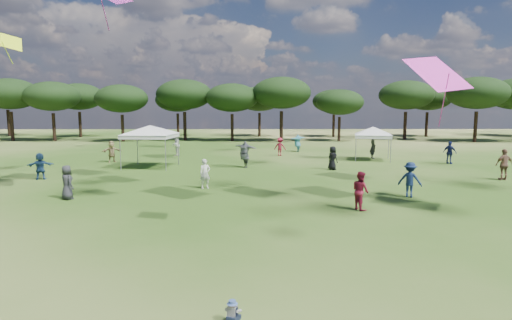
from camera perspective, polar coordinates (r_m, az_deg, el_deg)
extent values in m
cylinder|color=black|center=(59.23, -29.76, 3.93)|extent=(0.40, 0.40, 3.49)
ellipsoid|color=black|center=(59.19, -30.00, 7.64)|extent=(6.79, 6.79, 3.66)
cylinder|color=black|center=(56.66, -25.33, 3.99)|extent=(0.38, 0.38, 3.32)
ellipsoid|color=black|center=(56.61, -25.54, 7.67)|extent=(6.44, 6.44, 3.47)
cylinder|color=black|center=(53.01, -17.35, 4.08)|extent=(0.36, 0.36, 3.14)
ellipsoid|color=black|center=(52.95, -17.50, 7.82)|extent=(6.11, 6.11, 3.29)
cylinder|color=black|center=(52.90, -9.46, 4.48)|extent=(0.40, 0.40, 3.46)
ellipsoid|color=black|center=(52.85, -9.55, 8.61)|extent=(6.73, 6.73, 3.63)
cylinder|color=black|center=(51.15, -3.20, 4.34)|extent=(0.37, 0.37, 3.21)
ellipsoid|color=black|center=(51.09, -3.22, 8.29)|extent=(6.24, 6.24, 3.36)
cylinder|color=black|center=(50.76, 3.39, 4.51)|extent=(0.41, 0.41, 3.56)
ellipsoid|color=black|center=(50.72, 3.43, 8.93)|extent=(6.91, 6.91, 3.73)
cylinder|color=black|center=(52.04, 11.03, 4.08)|extent=(0.33, 0.33, 2.88)
ellipsoid|color=black|center=(51.97, 11.11, 7.57)|extent=(5.60, 5.60, 3.02)
cylinder|color=black|center=(56.78, 19.25, 4.35)|extent=(0.39, 0.39, 3.44)
ellipsoid|color=black|center=(56.74, 19.41, 8.17)|extent=(6.69, 6.69, 3.60)
cylinder|color=black|center=(55.93, 27.21, 3.96)|extent=(0.40, 0.40, 3.53)
ellipsoid|color=black|center=(55.89, 27.45, 7.94)|extent=(6.86, 6.86, 3.70)
cylinder|color=black|center=(68.89, -30.09, 4.30)|extent=(0.41, 0.41, 3.62)
ellipsoid|color=black|center=(68.87, -30.31, 7.61)|extent=(7.03, 7.03, 3.79)
cylinder|color=black|center=(62.47, -22.40, 4.41)|extent=(0.39, 0.39, 3.37)
ellipsoid|color=black|center=(62.43, -22.56, 7.81)|extent=(6.54, 6.54, 3.53)
cylinder|color=black|center=(60.65, -10.36, 4.65)|extent=(0.36, 0.36, 3.11)
ellipsoid|color=black|center=(60.59, -10.44, 7.89)|extent=(6.05, 6.05, 3.26)
cylinder|color=black|center=(58.99, 0.47, 4.74)|extent=(0.37, 0.37, 3.20)
ellipsoid|color=black|center=(58.94, 0.47, 8.16)|extent=(6.21, 6.21, 3.35)
cylinder|color=black|center=(58.86, 10.30, 4.51)|extent=(0.34, 0.34, 2.99)
ellipsoid|color=black|center=(58.79, 10.37, 7.72)|extent=(5.81, 5.81, 3.13)
cylinder|color=black|center=(62.90, 21.79, 4.43)|extent=(0.38, 0.38, 3.31)
ellipsoid|color=black|center=(62.86, 21.95, 7.74)|extent=(6.43, 6.43, 3.47)
cylinder|color=gray|center=(29.34, -17.64, 0.82)|extent=(0.06, 0.06, 2.23)
cylinder|color=gray|center=(28.29, -11.97, 0.78)|extent=(0.06, 0.06, 2.23)
cylinder|color=gray|center=(32.14, -15.53, 1.44)|extent=(0.06, 0.06, 2.23)
cylinder|color=gray|center=(31.18, -10.31, 1.41)|extent=(0.06, 0.06, 2.23)
cube|color=silver|center=(30.11, -13.92, 3.14)|extent=(3.51, 3.51, 0.25)
pyramid|color=silver|center=(30.06, -13.97, 4.52)|extent=(6.47, 6.47, 0.60)
cylinder|color=gray|center=(33.14, 13.16, 1.43)|extent=(0.06, 0.06, 1.93)
cylinder|color=gray|center=(33.23, 17.52, 1.29)|extent=(0.06, 0.06, 1.93)
cylinder|color=gray|center=(35.65, 13.18, 1.83)|extent=(0.06, 0.06, 1.93)
cylinder|color=gray|center=(35.74, 17.24, 1.71)|extent=(0.06, 0.06, 1.93)
cube|color=silver|center=(34.34, 15.33, 3.10)|extent=(3.26, 3.26, 0.25)
pyramid|color=silver|center=(34.30, 15.37, 4.30)|extent=(5.31, 5.31, 0.60)
cube|color=#151D31|center=(8.99, -3.17, -20.41)|extent=(0.25, 0.25, 0.15)
cube|color=#151D31|center=(9.15, -3.22, -20.15)|extent=(0.13, 0.19, 0.08)
cube|color=#151D31|center=(9.10, -2.40, -20.29)|extent=(0.13, 0.19, 0.08)
cube|color=white|center=(8.92, -3.18, -19.48)|extent=(0.22, 0.19, 0.19)
cylinder|color=white|center=(9.00, -3.79, -19.21)|extent=(0.12, 0.20, 0.12)
cylinder|color=white|center=(8.92, -2.29, -19.46)|extent=(0.12, 0.20, 0.12)
sphere|color=#E0B293|center=(8.86, -3.19, -18.72)|extent=(0.13, 0.13, 0.13)
cone|color=#4D70B4|center=(8.85, -3.19, -18.54)|extent=(0.22, 0.22, 0.02)
cylinder|color=#4D70B4|center=(8.83, -3.19, -18.36)|extent=(0.15, 0.15, 0.06)
imported|color=maroon|center=(18.00, 13.77, -3.99)|extent=(0.83, 0.93, 1.59)
imported|color=#8F794E|center=(33.89, -18.68, 1.07)|extent=(1.52, 1.15, 1.60)
imported|color=navy|center=(34.22, 24.43, 0.92)|extent=(0.93, 1.01, 1.66)
imported|color=maroon|center=(36.25, 3.21, 1.79)|extent=(1.11, 0.82, 1.54)
imported|color=#2B6E83|center=(39.57, 5.57, 2.27)|extent=(1.79, 1.75, 1.60)
imported|color=black|center=(28.71, 10.17, 0.26)|extent=(0.86, 0.91, 1.57)
imported|color=navy|center=(21.12, 19.84, -2.48)|extent=(1.23, 1.02, 1.65)
imported|color=#4D4E52|center=(29.27, -1.51, 0.75)|extent=(1.90, 2.11, 1.82)
imported|color=brown|center=(28.19, 30.19, -0.52)|extent=(1.10, 0.56, 1.80)
imported|color=navy|center=(27.55, -26.83, -0.73)|extent=(1.51, 0.96, 1.55)
imported|color=beige|center=(22.07, -6.81, -1.84)|extent=(0.66, 0.56, 1.53)
imported|color=#292A2E|center=(21.22, -23.90, -2.74)|extent=(0.90, 0.88, 1.57)
imported|color=beige|center=(36.79, -10.69, 2.03)|extent=(0.84, 1.01, 1.89)
imported|color=#2B2B2F|center=(35.54, 15.32, 1.71)|extent=(0.53, 0.73, 1.88)
plane|color=#E83ABD|center=(19.58, 22.99, 10.59)|extent=(3.14, 2.69, 1.70)
plane|color=#D8FF1A|center=(31.02, -29.86, 13.48)|extent=(1.77, 2.00, 1.28)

